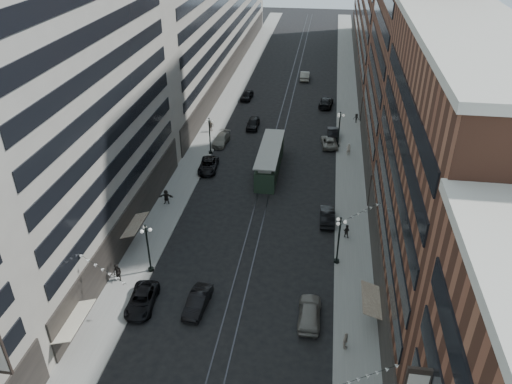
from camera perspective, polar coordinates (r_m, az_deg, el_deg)
The scene contains 34 objects.
ground at distance 76.65m, azimuth 2.39°, elevation 5.55°, with size 220.00×220.00×0.00m, color black.
sidewalk_west at distance 87.32m, azimuth -4.17°, elevation 8.77°, with size 4.00×180.00×0.15m, color gray.
sidewalk_east at distance 85.58m, azimuth 10.53°, elevation 7.86°, with size 4.00×180.00×0.15m, color gray.
rail_west at distance 85.83m, azimuth 2.65°, elevation 8.37°, with size 0.12×180.00×0.02m, color #2D2D33.
rail_east at distance 85.72m, azimuth 3.59°, elevation 8.32°, with size 0.12×180.00×0.02m, color #2D2D33.
building_west_mid at distance 51.78m, azimuth -19.99°, elevation 7.93°, with size 8.00×36.00×28.00m, color #A8A395.
building_west_far at distance 109.54m, azimuth -4.73°, elevation 20.27°, with size 8.00×90.00×26.00m, color #A8A395.
building_east_mid at distance 43.55m, azimuth 20.70°, elevation 0.56°, with size 8.00×30.00×24.00m, color brown.
building_east_tower at distance 66.91m, azimuth 17.93°, elevation 19.42°, with size 8.00×26.00×42.00m, color brown.
building_east_far at distance 116.40m, azimuth 13.97°, elevation 19.64°, with size 8.00×72.00×24.00m, color brown.
lamppost_sw_far at distance 49.92m, azimuth -12.25°, elevation -6.13°, with size 1.03×1.14×5.52m.
lamppost_sw_mid at distance 72.30m, azimuth -5.31°, elevation 6.54°, with size 1.03×1.14×5.52m.
lamppost_se_far at distance 50.54m, azimuth 9.44°, elevation -5.29°, with size 1.03×1.14×5.52m.
lamppost_se_mid at distance 75.12m, azimuth 9.48°, elevation 7.20°, with size 1.03×1.14×5.52m.
streetcar at distance 67.89m, azimuth 1.59°, elevation 3.62°, with size 2.81×12.68×3.51m.
car_2 at distance 47.71m, azimuth -12.92°, elevation -11.95°, with size 2.33×5.06×1.41m, color black.
car_4 at distance 45.45m, azimuth 6.13°, elevation -13.53°, with size 2.00×4.97×1.69m, color slate.
car_5 at distance 46.64m, azimuth -6.68°, elevation -12.33°, with size 1.61×4.61×1.52m, color black.
pedestrian_2 at distance 50.66m, azimuth -15.54°, elevation -8.89°, with size 0.92×0.50×1.88m, color black.
pedestrian_4 at distance 43.41m, azimuth 10.18°, elevation -16.37°, with size 0.96×0.44×1.64m, color #A69889.
car_7 at distance 68.87m, azimuth -5.48°, elevation 3.05°, with size 2.37×5.13×1.43m, color black.
car_8 at distance 76.42m, azimuth -4.01°, elevation 6.01°, with size 1.98×4.88×1.42m, color slate.
car_9 at distance 94.45m, azimuth -1.04°, elevation 11.00°, with size 1.81×4.49×1.53m, color black.
car_10 at distance 58.10m, azimuth 8.14°, elevation -2.73°, with size 1.61×4.62×1.52m, color black.
car_11 at distance 76.34m, azimuth 8.37°, elevation 5.70°, with size 2.27×4.93×1.37m, color slate.
car_12 at distance 91.77m, azimuth 8.01°, elevation 10.13°, with size 2.22×5.46×1.58m, color black.
car_13 at distance 81.78m, azimuth -0.35°, elevation 7.84°, with size 1.87×4.64×1.58m, color black.
car_14 at distance 105.98m, azimuth 5.60°, elevation 13.11°, with size 1.80×5.16×1.70m, color gray.
pedestrian_5 at distance 61.49m, azimuth -10.23°, elevation -0.55°, with size 1.73×0.50×1.87m, color black.
pedestrian_6 at distance 80.50m, azimuth -5.14°, elevation 7.56°, with size 1.10×0.50×1.87m, color gray.
pedestrian_7 at distance 55.66m, azimuth 10.30°, elevation -4.40°, with size 0.75×0.41×1.53m, color black.
pedestrian_8 at distance 73.48m, azimuth 10.52°, elevation 4.82°, with size 0.68×0.44×1.85m, color #BFAF9E.
pedestrian_9 at distance 85.20m, azimuth 11.40°, elevation 8.28°, with size 0.98×0.41×1.52m, color black.
car_extra_0 at distance 79.25m, azimuth 8.77°, elevation 6.70°, with size 1.65×4.72×1.56m, color black.
Camera 1 is at (6.84, -9.16, 32.32)m, focal length 35.00 mm.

